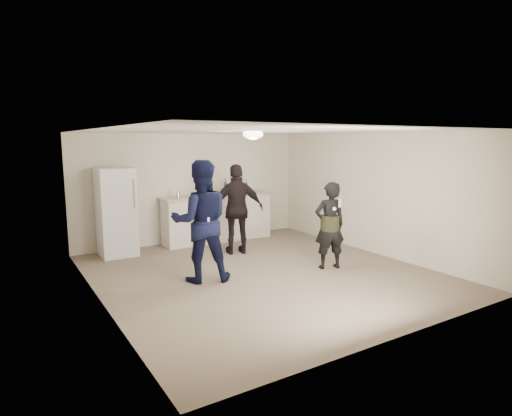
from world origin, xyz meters
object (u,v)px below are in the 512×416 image
woman (330,225)px  spectator (237,209)px  man (201,221)px  counter (218,219)px  fridge (116,212)px  shaker (178,195)px

woman → spectator: spectator is taller
man → woman: bearing=-175.4°
counter → man: size_ratio=1.28×
fridge → counter: bearing=1.7°
shaker → woman: (1.76, -2.95, -0.37)m
counter → shaker: (-1.02, -0.11, 0.65)m
woman → spectator: (-0.92, 1.82, 0.13)m
counter → spectator: 1.32m
fridge → woman: bearing=-44.1°
woman → spectator: 2.04m
man → spectator: (1.38, 1.22, -0.08)m
shaker → man: man is taller
shaker → man: size_ratio=0.08×
shaker → man: 2.42m
counter → fridge: 2.37m
counter → man: man is taller
fridge → man: size_ratio=0.89×
man → woman: man is taller
woman → fridge: bearing=-27.5°
woman → man: bearing=2.1°
counter → fridge: (-2.34, -0.07, 0.38)m
man → spectator: 1.85m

